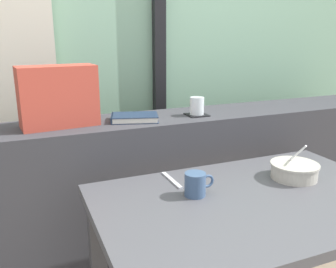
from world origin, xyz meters
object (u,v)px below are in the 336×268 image
Objects in this scene: juice_glass at (197,107)px; soup_bowl at (294,171)px; closed_book at (134,118)px; ceramic_mug at (196,184)px; coaster_square at (197,115)px; throw_pillow at (58,96)px; fork_utensil at (172,180)px; breakfast_table at (253,226)px.

soup_bowl is (0.19, -0.50, -0.18)m from juice_glass.
closed_book is 2.16× the size of ceramic_mug.
coaster_square is 0.66m from throw_pillow.
soup_bowl is (0.83, -0.53, -0.27)m from throw_pillow.
fork_utensil is at bearing -45.23° from throw_pillow.
breakfast_table is at bearing -27.34° from ceramic_mug.
coaster_square is 0.88× the size of ceramic_mug.
closed_book is (-0.32, 0.01, 0.01)m from coaster_square.
throw_pillow reaches higher than closed_book.
juice_glass is at bearing -1.84° from closed_book.
coaster_square is 0.41× the size of closed_book.
juice_glass is at bearing 0.00° from coaster_square.
soup_bowl is at bearing -69.44° from coaster_square.
coaster_square is at bearing -3.34° from throw_pillow.
coaster_square is 0.56m from ceramic_mug.
ceramic_mug is at bearing -117.06° from juice_glass.
throw_pillow reaches higher than fork_utensil.
juice_glass is at bearing 83.72° from breakfast_table.
juice_glass is 0.56m from soup_bowl.
soup_bowl reaches higher than fork_utensil.
coaster_square reaches higher than ceramic_mug.
ceramic_mug is (0.07, -0.50, -0.14)m from closed_book.
juice_glass is 0.45× the size of soup_bowl.
coaster_square is 0.47m from fork_utensil.
breakfast_table is 0.71m from closed_book.
closed_book is 0.35m from throw_pillow.
coaster_square reaches higher than soup_bowl.
fork_utensil is at bearing 99.79° from ceramic_mug.
breakfast_table is 0.26m from ceramic_mug.
soup_bowl is 1.68× the size of ceramic_mug.
fork_utensil is at bearing -129.64° from juice_glass.
breakfast_table is 0.35m from fork_utensil.
throw_pillow is 0.60m from fork_utensil.
closed_book reaches higher than fork_utensil.
ceramic_mug reaches higher than breakfast_table.
coaster_square is 0.04m from juice_glass.
soup_bowl is at bearing -69.44° from juice_glass.
fork_utensil is (-0.46, 0.16, -0.03)m from soup_bowl.
closed_book is at bearing 96.08° from fork_utensil.
fork_utensil is 1.50× the size of ceramic_mug.
breakfast_table is at bearing -66.88° from closed_book.
ceramic_mug is (-0.44, 0.01, 0.01)m from soup_bowl.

